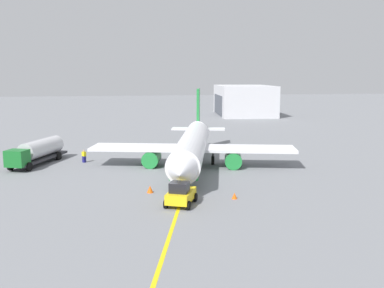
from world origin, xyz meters
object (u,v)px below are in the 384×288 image
Objects in this scene: refueling_worker at (84,156)px; fuel_tanker at (37,151)px; airplane at (192,147)px; safety_cone_wingtip at (235,196)px; pushback_tug at (181,194)px; safety_cone_nose at (150,189)px.

fuel_tanker is at bearing -89.47° from refueling_worker.
airplane is 20.36m from fuel_tanker.
pushback_tug is at bearing -79.07° from safety_cone_wingtip.
fuel_tanker is 26.31m from pushback_tug.
airplane reaches higher than pushback_tug.
safety_cone_nose is 1.22× the size of safety_cone_wingtip.
refueling_worker is at bearing -110.76° from airplane.
refueling_worker is at bearing -156.02° from safety_cone_nose.
safety_cone_nose is at bearing -153.11° from pushback_tug.
refueling_worker is at bearing 90.53° from fuel_tanker.
safety_cone_wingtip is (20.19, 15.03, -0.53)m from refueling_worker.
airplane reaches higher than refueling_worker.
pushback_tug is at bearing 24.62° from refueling_worker.
safety_cone_nose is at bearing 23.98° from refueling_worker.
refueling_worker is 2.93× the size of safety_cone_wingtip.
fuel_tanker reaches higher than refueling_worker.
pushback_tug is 7.03× the size of safety_cone_wingtip.
airplane is at bearing -175.20° from safety_cone_wingtip.
pushback_tug is 5.46m from safety_cone_wingtip.
fuel_tanker is 29.08m from safety_cone_wingtip.
airplane is at bearing 75.28° from fuel_tanker.
airplane is 8.14× the size of pushback_tug.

